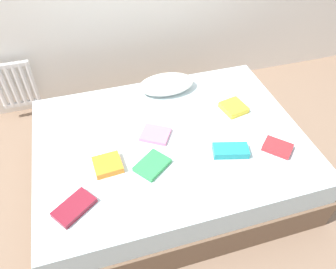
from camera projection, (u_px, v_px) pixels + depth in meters
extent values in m
plane|color=#7F6651|center=(170.00, 179.00, 2.75)|extent=(8.00, 8.00, 0.00)
cube|color=brown|center=(170.00, 168.00, 2.65)|extent=(2.00, 1.50, 0.28)
cube|color=silver|center=(170.00, 147.00, 2.47)|extent=(1.96, 1.46, 0.22)
cylinder|color=white|center=(5.00, 87.00, 3.05)|extent=(0.04, 0.04, 0.47)
cylinder|color=white|center=(12.00, 86.00, 3.06)|extent=(0.04, 0.04, 0.47)
cylinder|color=white|center=(19.00, 85.00, 3.08)|extent=(0.04, 0.04, 0.47)
cylinder|color=white|center=(26.00, 84.00, 3.09)|extent=(0.04, 0.04, 0.47)
cylinder|color=white|center=(33.00, 83.00, 3.10)|extent=(0.04, 0.04, 0.47)
cube|color=white|center=(8.00, 66.00, 2.92)|extent=(0.36, 0.04, 0.04)
cube|color=white|center=(23.00, 103.00, 3.22)|extent=(0.36, 0.04, 0.04)
ellipsoid|color=white|center=(166.00, 84.00, 2.77)|extent=(0.48, 0.29, 0.12)
cube|color=green|center=(152.00, 165.00, 2.18)|extent=(0.28, 0.26, 0.03)
cube|color=red|center=(278.00, 147.00, 2.30)|extent=(0.23, 0.24, 0.04)
cube|color=orange|center=(108.00, 165.00, 2.18)|extent=(0.20, 0.19, 0.05)
cube|color=yellow|center=(234.00, 108.00, 2.60)|extent=(0.21, 0.22, 0.05)
cube|color=teal|center=(231.00, 151.00, 2.26)|extent=(0.27, 0.18, 0.05)
cube|color=maroon|center=(74.00, 207.00, 1.95)|extent=(0.28, 0.26, 0.03)
cube|color=pink|center=(155.00, 134.00, 2.40)|extent=(0.27, 0.26, 0.03)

